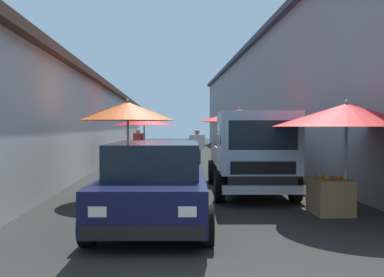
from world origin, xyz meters
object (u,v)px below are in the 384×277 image
at_px(fruit_stall_far_left, 129,123).
at_px(hatchback_car, 155,183).
at_px(fruit_stall_near_right, 145,127).
at_px(vendor_by_crates, 138,143).
at_px(fruit_stall_mid_lane, 240,124).
at_px(delivery_truck, 253,155).
at_px(vendor_in_shade, 197,146).
at_px(plastic_stool, 255,163).
at_px(fruit_stall_near_left, 345,124).

xyz_separation_m(fruit_stall_far_left, hatchback_car, (-2.99, -0.72, -1.09)).
xyz_separation_m(fruit_stall_near_right, vendor_by_crates, (3.24, 0.50, -0.79)).
distance_m(fruit_stall_mid_lane, vendor_by_crates, 7.89).
xyz_separation_m(delivery_truck, vendor_in_shade, (6.77, 0.90, -0.10)).
distance_m(fruit_stall_mid_lane, hatchback_car, 6.83).
xyz_separation_m(vendor_in_shade, plastic_stool, (-0.83, -2.21, -0.62)).
bearing_deg(fruit_stall_mid_lane, vendor_in_shade, 19.61).
bearing_deg(fruit_stall_near_left, fruit_stall_near_right, 25.04).
relative_size(hatchback_car, vendor_by_crates, 2.44).
relative_size(vendor_in_shade, plastic_stool, 3.75).
xyz_separation_m(fruit_stall_far_left, vendor_by_crates, (10.08, 0.48, -0.88)).
height_order(fruit_stall_mid_lane, fruit_stall_far_left, fruit_stall_far_left).
bearing_deg(vendor_in_shade, delivery_truck, -172.42).
xyz_separation_m(delivery_truck, plastic_stool, (5.94, -1.30, -0.71)).
relative_size(delivery_truck, vendor_by_crates, 3.06).
height_order(fruit_stall_mid_lane, delivery_truck, fruit_stall_mid_lane).
relative_size(fruit_stall_mid_lane, delivery_truck, 0.53).
height_order(hatchback_car, plastic_stool, hatchback_car).
relative_size(fruit_stall_near_left, fruit_stall_mid_lane, 1.07).
relative_size(hatchback_car, delivery_truck, 0.80).
distance_m(fruit_stall_near_right, vendor_by_crates, 3.38).
bearing_deg(fruit_stall_near_right, vendor_by_crates, 8.76).
bearing_deg(hatchback_car, fruit_stall_far_left, 13.60).
bearing_deg(vendor_in_shade, fruit_stall_far_left, 161.87).
bearing_deg(fruit_stall_near_right, plastic_stool, -104.52).
distance_m(vendor_in_shade, plastic_stool, 2.44).
bearing_deg(vendor_in_shade, plastic_stool, -110.58).
bearing_deg(delivery_truck, vendor_by_crates, 18.88).
height_order(fruit_stall_near_right, hatchback_car, fruit_stall_near_right).
relative_size(fruit_stall_far_left, plastic_stool, 5.56).
bearing_deg(fruit_stall_mid_lane, plastic_stool, -22.45).
xyz_separation_m(delivery_truck, vendor_by_crates, (10.31, 3.53, -0.09)).
height_order(fruit_stall_far_left, hatchback_car, fruit_stall_far_left).
distance_m(fruit_stall_near_right, plastic_stool, 4.69).
xyz_separation_m(fruit_stall_near_right, fruit_stall_near_left, (-9.32, -4.36, 0.06)).
relative_size(fruit_stall_near_left, vendor_in_shade, 1.75).
distance_m(hatchback_car, delivery_truck, 3.62).
relative_size(fruit_stall_far_left, vendor_in_shade, 1.48).
bearing_deg(fruit_stall_mid_lane, fruit_stall_near_right, 42.52).
bearing_deg(fruit_stall_near_left, fruit_stall_far_left, 60.41).
bearing_deg(plastic_stool, fruit_stall_near_right, 75.48).
height_order(fruit_stall_near_right, plastic_stool, fruit_stall_near_right).
distance_m(vendor_by_crates, vendor_in_shade, 4.41).
xyz_separation_m(fruit_stall_near_left, plastic_stool, (8.20, 0.02, -1.47)).
bearing_deg(fruit_stall_mid_lane, delivery_truck, 175.40).
bearing_deg(delivery_truck, vendor_in_shade, 7.58).
relative_size(hatchback_car, plastic_stool, 9.18).
bearing_deg(hatchback_car, delivery_truck, -40.03).
distance_m(fruit_stall_far_left, plastic_stool, 7.34).
relative_size(delivery_truck, vendor_in_shade, 3.07).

